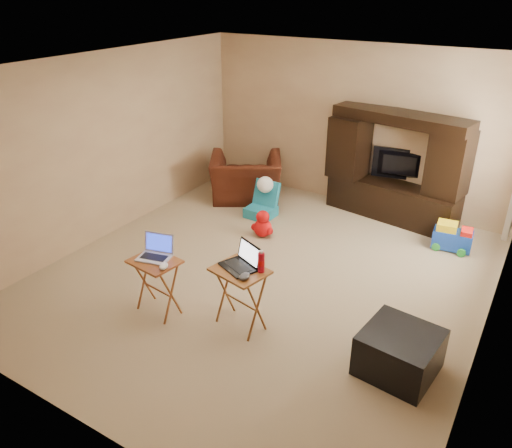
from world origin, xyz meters
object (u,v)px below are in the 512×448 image
Objects in this scene: television at (399,165)px; child_rocker at (261,200)px; entertainment_center at (395,167)px; water_bottle at (261,262)px; push_toy at (453,236)px; laptop_left at (153,249)px; tray_table_left at (157,286)px; mouse_right at (244,276)px; laptop_right at (237,257)px; mouse_left at (164,266)px; plush_toy at (263,223)px; ottoman at (399,352)px; tray_table_right at (240,298)px; recliner at (246,178)px.

television is 1.51× the size of child_rocker.
entertainment_center reaches higher than water_bottle.
push_toy is 1.51× the size of laptop_left.
tray_table_left is 1.12m from mouse_right.
television reaches higher than laptop_right.
mouse_left is at bearing 63.46° from television.
child_rocker is 2.83m from mouse_left.
laptop_left is 2.58× the size of mouse_left.
child_rocker is 2.71m from laptop_left.
laptop_left is 0.93m from laptop_right.
mouse_left is at bearing -129.29° from laptop_right.
mouse_left reaches higher than plush_toy.
laptop_right is 0.77m from mouse_left.
push_toy is at bearing 37.87° from laptop_left.
ottoman is at bearing 17.49° from tray_table_left.
water_bottle reaches higher than mouse_left.
entertainment_center is at bearing 49.34° from plush_toy.
push_toy is at bearing 74.16° from tray_table_right.
ottoman is 1.54m from water_bottle.
ottoman is (0.09, -2.69, 0.02)m from push_toy.
recliner is 1.39m from plush_toy.
tray_table_left is at bearing -58.69° from laptop_left.
tray_table_right is 4.92× the size of mouse_right.
recliner is 0.75m from child_rocker.
laptop_right reaches higher than tray_table_right.
laptop_right is at bearing -173.90° from ottoman.
recliner is at bearing 133.58° from tray_table_right.
ottoman is 2.65m from laptop_left.
entertainment_center is at bearing 84.15° from mouse_right.
television is 4.15m from mouse_left.
child_rocker is at bearing -176.88° from push_toy.
ottoman reaches higher than push_toy.
television is at bearing 37.92° from child_rocker.
recliner is at bearing 8.51° from television.
laptop_left is (-0.94, -0.23, 0.42)m from tray_table_right.
laptop_right is at bearing -89.37° from entertainment_center.
water_bottle is at bearing 23.88° from mouse_left.
ottoman is at bearing 29.75° from laptop_right.
recliner reaches higher than push_toy.
laptop_right is (-1.57, -2.87, 0.62)m from push_toy.
child_rocker reaches higher than ottoman.
laptop_left is at bearing -164.92° from water_bottle.
water_bottle is at bearing -85.51° from entertainment_center.
mouse_left reaches higher than tray_table_left.
entertainment_center is 9.38× the size of water_bottle.
water_bottle is at bearing -121.79° from push_toy.
tray_table_left is (-2.44, -3.14, 0.13)m from push_toy.
mouse_left is at bearing -166.31° from mouse_right.
child_rocker is 2.78m from push_toy.
laptop_right is (-1.66, -0.18, 0.60)m from ottoman.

